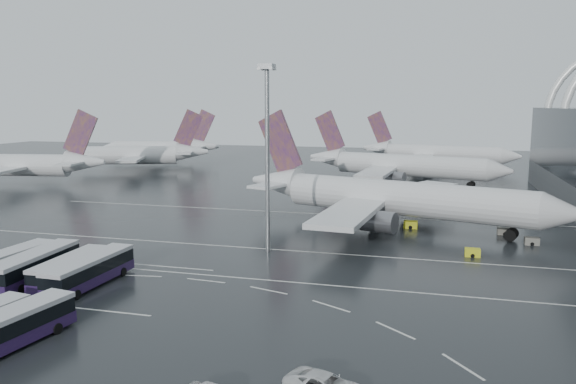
% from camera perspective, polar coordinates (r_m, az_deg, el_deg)
% --- Properties ---
extents(ground, '(420.00, 420.00, 0.00)m').
position_cam_1_polar(ground, '(69.17, 0.15, -8.60)').
color(ground, black).
rests_on(ground, ground).
extents(lane_marking_near, '(120.00, 0.25, 0.01)m').
position_cam_1_polar(lane_marking_near, '(67.33, -0.29, -9.09)').
color(lane_marking_near, silver).
rests_on(lane_marking_near, ground).
extents(lane_marking_mid, '(120.00, 0.25, 0.01)m').
position_cam_1_polar(lane_marking_mid, '(80.37, 2.36, -6.11)').
color(lane_marking_mid, silver).
rests_on(lane_marking_mid, ground).
extents(lane_marking_far, '(120.00, 0.25, 0.01)m').
position_cam_1_polar(lane_marking_far, '(107.18, 5.65, -2.34)').
color(lane_marking_far, silver).
rests_on(lane_marking_far, ground).
extents(bus_bay_line_south, '(28.00, 0.25, 0.01)m').
position_cam_1_polar(bus_bay_line_south, '(66.25, -24.61, -10.22)').
color(bus_bay_line_south, silver).
rests_on(bus_bay_line_south, ground).
extents(bus_bay_line_north, '(28.00, 0.25, 0.01)m').
position_cam_1_polar(bus_bay_line_north, '(78.58, -17.15, -6.85)').
color(bus_bay_line_north, silver).
rests_on(bus_bay_line_north, ground).
extents(airliner_main, '(57.49, 49.79, 19.86)m').
position_cam_1_polar(airliner_main, '(97.31, 10.21, -0.61)').
color(airliner_main, silver).
rests_on(airliner_main, ground).
extents(airliner_gate_b, '(54.47, 48.32, 19.24)m').
position_cam_1_polar(airliner_gate_b, '(151.18, 11.25, 2.64)').
color(airliner_gate_b, silver).
rests_on(airliner_gate_b, ground).
extents(airliner_gate_c, '(51.92, 47.16, 18.67)m').
position_cam_1_polar(airliner_gate_c, '(192.94, 14.68, 3.79)').
color(airliner_gate_c, silver).
rests_on(airliner_gate_c, ground).
extents(jet_remote_west, '(45.16, 36.53, 19.67)m').
position_cam_1_polar(jet_remote_west, '(162.16, -25.18, 2.47)').
color(jet_remote_west, silver).
rests_on(jet_remote_west, ground).
extents(jet_remote_mid, '(43.68, 35.55, 19.45)m').
position_cam_1_polar(jet_remote_mid, '(182.84, -14.84, 3.63)').
color(jet_remote_mid, silver).
rests_on(jet_remote_mid, ground).
extents(jet_remote_far, '(44.06, 35.65, 19.20)m').
position_cam_1_polar(jet_remote_far, '(208.70, -12.72, 4.30)').
color(jet_remote_far, silver).
rests_on(jet_remote_far, ground).
extents(bus_row_near_a, '(3.73, 13.44, 3.27)m').
position_cam_1_polar(bus_row_near_a, '(76.32, -26.52, -6.47)').
color(bus_row_near_a, '#21133D').
rests_on(bus_row_near_a, ground).
extents(bus_row_near_b, '(3.81, 14.13, 3.45)m').
position_cam_1_polar(bus_row_near_b, '(73.55, -24.36, -6.80)').
color(bus_row_near_b, '#21133D').
rests_on(bus_row_near_b, ground).
extents(bus_row_near_c, '(3.15, 12.31, 3.01)m').
position_cam_1_polar(bus_row_near_c, '(71.69, -21.32, -7.21)').
color(bus_row_near_c, '#21133D').
rests_on(bus_row_near_c, ground).
extents(bus_row_near_d, '(3.60, 13.78, 3.37)m').
position_cam_1_polar(bus_row_near_d, '(69.21, -19.49, -7.51)').
color(bus_row_near_d, '#21133D').
rests_on(bus_row_near_d, ground).
extents(bus_row_far_c, '(4.86, 13.60, 3.28)m').
position_cam_1_polar(bus_row_far_c, '(54.72, -26.81, -12.39)').
color(bus_row_far_c, '#21133D').
rests_on(bus_row_far_c, ground).
extents(floodlight_mast, '(2.01, 2.01, 26.24)m').
position_cam_1_polar(floodlight_mast, '(78.24, -2.12, 5.75)').
color(floodlight_mast, gray).
rests_on(floodlight_mast, ground).
extents(gse_cart_belly_a, '(2.07, 1.22, 1.13)m').
position_cam_1_polar(gse_cart_belly_a, '(81.95, 18.24, -5.86)').
color(gse_cart_belly_a, yellow).
rests_on(gse_cart_belly_a, ground).
extents(gse_cart_belly_b, '(2.29, 1.35, 1.25)m').
position_cam_1_polar(gse_cart_belly_b, '(97.17, 21.16, -3.70)').
color(gse_cart_belly_b, slate).
rests_on(gse_cart_belly_b, ground).
extents(gse_cart_belly_d, '(2.07, 1.22, 1.13)m').
position_cam_1_polar(gse_cart_belly_d, '(91.81, 23.53, -4.59)').
color(gse_cart_belly_d, slate).
rests_on(gse_cart_belly_d, ground).
extents(gse_cart_belly_e, '(2.30, 1.36, 1.25)m').
position_cam_1_polar(gse_cart_belly_e, '(97.59, 12.35, -3.25)').
color(gse_cart_belly_e, yellow).
rests_on(gse_cart_belly_e, ground).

